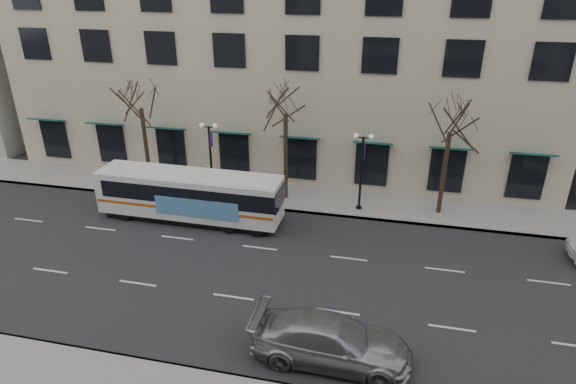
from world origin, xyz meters
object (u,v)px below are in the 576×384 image
(lamp_post_left, at_px, (211,156))
(city_bus, at_px, (191,195))
(tree_far_left, at_px, (139,94))
(lamp_post_right, at_px, (362,168))
(silver_car, at_px, (331,340))
(tree_far_mid, at_px, (286,99))
(tree_far_right, at_px, (452,116))

(lamp_post_left, distance_m, city_bus, 3.74)
(tree_far_left, distance_m, city_bus, 8.18)
(lamp_post_left, xyz_separation_m, lamp_post_right, (10.00, 0.00, 0.00))
(lamp_post_right, xyz_separation_m, silver_car, (0.07, -13.44, -2.02))
(tree_far_left, height_order, tree_far_mid, tree_far_mid)
(tree_far_left, bearing_deg, lamp_post_left, -6.83)
(tree_far_left, distance_m, tree_far_right, 20.00)
(tree_far_right, bearing_deg, tree_far_mid, 180.00)
(tree_far_mid, relative_size, tree_far_right, 1.06)
(lamp_post_right, bearing_deg, lamp_post_left, 180.00)
(tree_far_mid, relative_size, lamp_post_left, 1.64)
(lamp_post_left, relative_size, lamp_post_right, 1.00)
(tree_far_mid, height_order, tree_far_right, tree_far_mid)
(city_bus, height_order, silver_car, city_bus)
(silver_car, bearing_deg, tree_far_right, -18.66)
(tree_far_right, xyz_separation_m, city_bus, (-15.01, -4.12, -4.73))
(silver_car, bearing_deg, city_bus, 46.15)
(tree_far_left, bearing_deg, silver_car, -42.95)
(tree_far_left, xyz_separation_m, tree_far_mid, (10.00, 0.00, 0.21))
(lamp_post_right, bearing_deg, silver_car, -89.68)
(lamp_post_left, xyz_separation_m, city_bus, (-0.02, -3.52, -1.25))
(lamp_post_left, bearing_deg, silver_car, -53.14)
(tree_far_left, distance_m, silver_car, 21.40)
(tree_far_mid, xyz_separation_m, tree_far_right, (10.00, -0.00, -0.48))
(tree_far_mid, relative_size, lamp_post_right, 1.64)
(tree_far_left, relative_size, city_bus, 0.73)
(tree_far_left, distance_m, lamp_post_left, 6.29)
(lamp_post_left, height_order, lamp_post_right, same)
(tree_far_left, relative_size, lamp_post_left, 1.60)
(tree_far_mid, xyz_separation_m, city_bus, (-5.01, -4.12, -5.21))
(tree_far_mid, distance_m, silver_car, 16.09)
(tree_far_left, bearing_deg, tree_far_right, 0.00)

